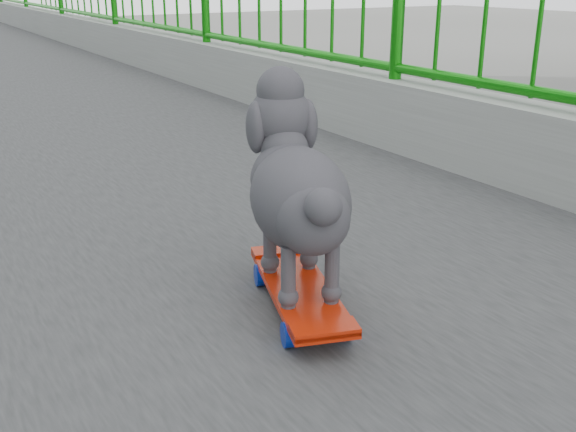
# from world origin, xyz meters

# --- Properties ---
(railing) EXTENTS (3.00, 24.00, 1.42)m
(railing) POSITION_xyz_m (0.00, 0.00, 7.21)
(railing) COLOR gray
(railing) RESTS_ON footbridge
(skateboard) EXTENTS (0.28, 0.50, 0.06)m
(skateboard) POSITION_xyz_m (0.16, -1.16, 7.05)
(skateboard) COLOR red
(skateboard) RESTS_ON footbridge
(poodle) EXTENTS (0.31, 0.50, 0.43)m
(poodle) POSITION_xyz_m (0.17, -1.14, 7.30)
(poodle) COLOR #2E2B30
(poodle) RESTS_ON skateboard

